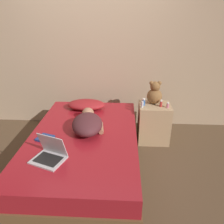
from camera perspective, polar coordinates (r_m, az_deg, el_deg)
name	(u,v)px	position (r m, az deg, el deg)	size (l,w,h in m)	color
ground_plane	(86,167)	(2.96, -6.86, -14.00)	(12.00, 12.00, 0.00)	brown
wall_back	(95,49)	(3.64, -4.47, 16.13)	(8.00, 0.06, 2.60)	tan
bed	(85,151)	(2.81, -7.12, -10.07)	(1.30, 2.05, 0.50)	brown
nightstand	(154,123)	(3.39, 10.81, -2.81)	(0.46, 0.40, 0.59)	tan
pillow	(86,105)	(3.31, -6.73, 1.92)	(0.56, 0.34, 0.13)	maroon
person_lying	(88,123)	(2.70, -6.39, -2.85)	(0.43, 0.71, 0.20)	#4C2328
laptop	(50,154)	(2.29, -15.95, -10.53)	(0.38, 0.34, 0.25)	silver
teddy_bear	(155,94)	(3.28, 11.06, 4.67)	(0.22, 0.22, 0.34)	brown
bottle_red	(161,103)	(3.21, 12.68, 2.21)	(0.04, 0.04, 0.10)	#B72D2D
bottle_pink	(168,105)	(3.20, 14.36, 1.74)	(0.04, 0.04, 0.08)	pink
bottle_blue	(144,102)	(3.22, 8.29, 2.63)	(0.04, 0.04, 0.11)	#3866B2
bottle_clear	(142,104)	(3.14, 7.90, 1.99)	(0.04, 0.04, 0.09)	silver
book	(45,138)	(2.66, -17.10, -6.53)	(0.21, 0.20, 0.02)	navy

